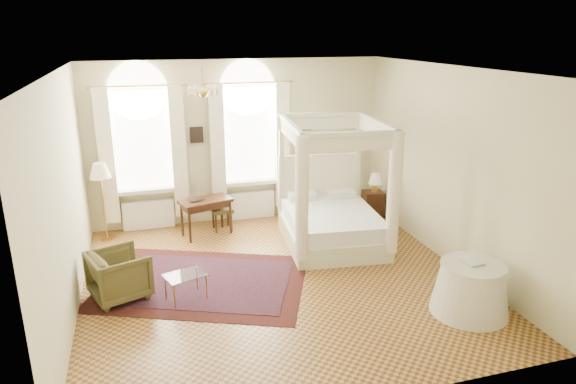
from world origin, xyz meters
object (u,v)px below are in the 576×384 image
at_px(nightstand, 372,204).
at_px(floor_lamp, 100,175).
at_px(canopy_bed, 332,217).
at_px(coffee_table, 185,277).
at_px(armchair, 119,275).
at_px(stool, 222,211).
at_px(writing_desk, 206,205).
at_px(side_table, 471,289).

height_order(nightstand, floor_lamp, floor_lamp).
bearing_deg(canopy_bed, coffee_table, -154.81).
xyz_separation_m(armchair, coffee_table, (0.94, -0.34, -0.00)).
xyz_separation_m(coffee_table, floor_lamp, (-1.23, 2.75, 0.92)).
distance_m(stool, coffee_table, 2.80).
relative_size(stool, floor_lamp, 0.31).
distance_m(canopy_bed, coffee_table, 3.13).
bearing_deg(stool, floor_lamp, 176.54).
xyz_separation_m(writing_desk, coffee_table, (-0.64, -2.44, -0.26)).
height_order(canopy_bed, side_table, canopy_bed).
bearing_deg(armchair, side_table, -131.27).
bearing_deg(canopy_bed, nightstand, 38.84).
bearing_deg(stool, writing_desk, -151.17).
bearing_deg(stool, armchair, -130.09).
bearing_deg(armchair, canopy_bed, -95.33).
bearing_deg(nightstand, writing_desk, 179.61).
bearing_deg(coffee_table, side_table, -21.53).
relative_size(armchair, floor_lamp, 0.53).
height_order(nightstand, coffee_table, nightstand).
relative_size(floor_lamp, side_table, 1.38).
bearing_deg(stool, canopy_bed, -34.92).
relative_size(nightstand, stool, 1.23).
bearing_deg(coffee_table, armchair, 159.89).
xyz_separation_m(canopy_bed, floor_lamp, (-4.06, 1.42, 0.76)).
relative_size(coffee_table, floor_lamp, 0.46).
bearing_deg(floor_lamp, nightstand, -3.63).
bearing_deg(nightstand, coffee_table, -149.96).
distance_m(nightstand, coffee_table, 4.82).
bearing_deg(writing_desk, floor_lamp, 170.34).
bearing_deg(stool, side_table, -55.48).
distance_m(canopy_bed, stool, 2.26).
distance_m(writing_desk, armchair, 2.64).
bearing_deg(writing_desk, coffee_table, -104.80).
bearing_deg(armchair, writing_desk, -57.08).
distance_m(coffee_table, side_table, 4.11).
height_order(writing_desk, floor_lamp, floor_lamp).
bearing_deg(coffee_table, canopy_bed, 25.19).
distance_m(stool, armchair, 2.98).
relative_size(coffee_table, side_table, 0.63).
relative_size(writing_desk, floor_lamp, 0.71).
relative_size(stool, armchair, 0.58).
xyz_separation_m(canopy_bed, side_table, (0.99, -2.84, -0.16)).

